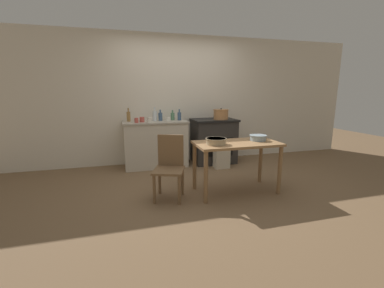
# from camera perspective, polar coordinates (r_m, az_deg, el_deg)

# --- Properties ---
(ground_plane) EXTENTS (14.00, 14.00, 0.00)m
(ground_plane) POSITION_cam_1_polar(r_m,az_deg,el_deg) (4.08, 1.77, -9.24)
(ground_plane) COLOR brown
(wall_back) EXTENTS (8.00, 0.07, 2.55)m
(wall_back) POSITION_cam_1_polar(r_m,az_deg,el_deg) (5.34, -3.33, 9.76)
(wall_back) COLOR beige
(wall_back) RESTS_ON ground_plane
(counter_cabinet) EXTENTS (1.21, 0.59, 0.89)m
(counter_cabinet) POSITION_cam_1_polar(r_m,az_deg,el_deg) (5.04, -8.10, 0.03)
(counter_cabinet) COLOR beige
(counter_cabinet) RESTS_ON ground_plane
(stove) EXTENTS (0.88, 0.64, 0.90)m
(stove) POSITION_cam_1_polar(r_m,az_deg,el_deg) (5.31, 4.81, 0.75)
(stove) COLOR #2D2B28
(stove) RESTS_ON ground_plane
(work_table) EXTENTS (1.20, 0.62, 0.74)m
(work_table) POSITION_cam_1_polar(r_m,az_deg,el_deg) (3.73, 9.90, -1.30)
(work_table) COLOR #997047
(work_table) RESTS_ON ground_plane
(chair) EXTENTS (0.52, 0.52, 0.87)m
(chair) POSITION_cam_1_polar(r_m,az_deg,el_deg) (3.54, -5.02, -4.76)
(chair) COLOR brown
(chair) RESTS_ON ground_plane
(flour_sack) EXTENTS (0.28, 0.20, 0.40)m
(flour_sack) POSITION_cam_1_polar(r_m,az_deg,el_deg) (4.96, 6.58, -3.05)
(flour_sack) COLOR beige
(flour_sack) RESTS_ON ground_plane
(stock_pot) EXTENTS (0.30, 0.30, 0.22)m
(stock_pot) POSITION_cam_1_polar(r_m,az_deg,el_deg) (5.20, 6.44, 6.58)
(stock_pot) COLOR #B77A47
(stock_pot) RESTS_ON stove
(mixing_bowl_large) EXTENTS (0.25, 0.25, 0.08)m
(mixing_bowl_large) POSITION_cam_1_polar(r_m,az_deg,el_deg) (3.90, 14.46, 1.42)
(mixing_bowl_large) COLOR #93A8B2
(mixing_bowl_large) RESTS_ON work_table
(mixing_bowl_small) EXTENTS (0.29, 0.29, 0.09)m
(mixing_bowl_small) POSITION_cam_1_polar(r_m,az_deg,el_deg) (3.52, 5.36, 0.68)
(mixing_bowl_small) COLOR tan
(mixing_bowl_small) RESTS_ON work_table
(bottle_far_left) EXTENTS (0.08, 0.08, 0.20)m
(bottle_far_left) POSITION_cam_1_polar(r_m,az_deg,el_deg) (5.15, -4.33, 6.19)
(bottle_far_left) COLOR #517F5B
(bottle_far_left) RESTS_ON counter_cabinet
(bottle_left) EXTENTS (0.08, 0.08, 0.26)m
(bottle_left) POSITION_cam_1_polar(r_m,az_deg,el_deg) (5.03, -8.30, 6.25)
(bottle_left) COLOR silver
(bottle_left) RESTS_ON counter_cabinet
(bottle_mid_left) EXTENTS (0.07, 0.07, 0.22)m
(bottle_mid_left) POSITION_cam_1_polar(r_m,az_deg,el_deg) (5.09, -2.83, 6.24)
(bottle_mid_left) COLOR #3D5675
(bottle_mid_left) RESTS_ON counter_cabinet
(bottle_center_left) EXTENTS (0.08, 0.08, 0.21)m
(bottle_center_left) POSITION_cam_1_polar(r_m,az_deg,el_deg) (5.06, -7.04, 6.11)
(bottle_center_left) COLOR #3D5675
(bottle_center_left) RESTS_ON counter_cabinet
(bottle_center) EXTENTS (0.07, 0.07, 0.25)m
(bottle_center) POSITION_cam_1_polar(r_m,az_deg,el_deg) (5.03, -13.92, 6.00)
(bottle_center) COLOR olive
(bottle_center) RESTS_ON counter_cabinet
(cup_center_right) EXTENTS (0.07, 0.07, 0.09)m
(cup_center_right) POSITION_cam_1_polar(r_m,az_deg,el_deg) (4.79, -12.24, 5.15)
(cup_center_right) COLOR #B74C42
(cup_center_right) RESTS_ON counter_cabinet
(cup_mid_right) EXTENTS (0.09, 0.09, 0.08)m
(cup_mid_right) POSITION_cam_1_polar(r_m,az_deg,el_deg) (4.94, -5.36, 5.51)
(cup_mid_right) COLOR silver
(cup_mid_right) RESTS_ON counter_cabinet
(cup_right) EXTENTS (0.09, 0.09, 0.10)m
(cup_right) POSITION_cam_1_polar(r_m,az_deg,el_deg) (4.87, -11.05, 5.35)
(cup_right) COLOR #B74C42
(cup_right) RESTS_ON counter_cabinet
(cup_far_right) EXTENTS (0.09, 0.09, 0.09)m
(cup_far_right) POSITION_cam_1_polar(r_m,az_deg,el_deg) (4.76, -9.34, 5.26)
(cup_far_right) COLOR silver
(cup_far_right) RESTS_ON counter_cabinet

